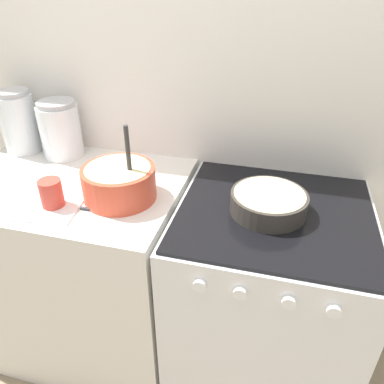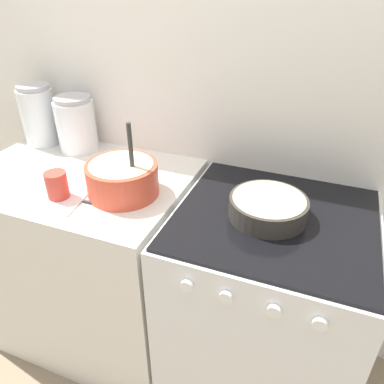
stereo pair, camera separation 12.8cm
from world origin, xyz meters
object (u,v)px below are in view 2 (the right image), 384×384
object	(u,v)px
stove	(262,309)
baking_pan	(268,207)
storage_jar_middle	(77,128)
tin_can	(57,186)
storage_jar_left	(40,119)
mixing_bowl	(122,177)

from	to	relation	value
stove	baking_pan	size ratio (longest dim) A/B	3.45
storage_jar_middle	tin_can	bearing A→B (deg)	-63.96
storage_jar_left	tin_can	world-z (taller)	storage_jar_left
stove	baking_pan	xyz separation A→B (m)	(-0.03, -0.01, 0.48)
storage_jar_left	storage_jar_middle	distance (m)	0.20
mixing_bowl	baking_pan	world-z (taller)	mixing_bowl
storage_jar_middle	tin_can	distance (m)	0.43
baking_pan	storage_jar_left	bearing A→B (deg)	168.62
stove	baking_pan	world-z (taller)	baking_pan
tin_can	storage_jar_left	bearing A→B (deg)	135.51
mixing_bowl	storage_jar_left	size ratio (longest dim) A/B	1.02
stove	storage_jar_left	bearing A→B (deg)	169.34
storage_jar_left	tin_can	distance (m)	0.55
storage_jar_left	mixing_bowl	bearing A→B (deg)	-24.39
stove	tin_can	distance (m)	0.91
stove	mixing_bowl	size ratio (longest dim) A/B	3.19
stove	tin_can	world-z (taller)	tin_can
storage_jar_left	storage_jar_middle	xyz separation A→B (m)	(0.20, 0.00, -0.01)
mixing_bowl	tin_can	distance (m)	0.23
stove	storage_jar_left	world-z (taller)	storage_jar_left
mixing_bowl	stove	bearing A→B (deg)	5.51
stove	storage_jar_middle	size ratio (longest dim) A/B	3.67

